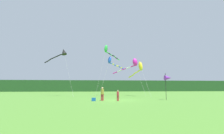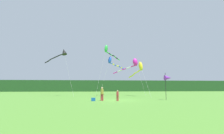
{
  "view_description": "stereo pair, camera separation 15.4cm",
  "coord_description": "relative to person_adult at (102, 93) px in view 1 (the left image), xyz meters",
  "views": [
    {
      "loc": [
        -2.94,
        -21.66,
        1.67
      ],
      "look_at": [
        0.0,
        6.0,
        4.98
      ],
      "focal_mm": 27.15,
      "sensor_mm": 36.0,
      "label": 1
    },
    {
      "loc": [
        -2.78,
        -21.67,
        1.67
      ],
      "look_at": [
        0.0,
        6.0,
        4.98
      ],
      "focal_mm": 27.15,
      "sensor_mm": 36.0,
      "label": 2
    }
  ],
  "objects": [
    {
      "name": "ground_plane",
      "position": [
        1.89,
        0.49,
        -0.92
      ],
      "size": [
        120.0,
        120.0,
        0.0
      ],
      "primitive_type": "plane",
      "color": "#4C842D"
    },
    {
      "name": "person_child",
      "position": [
        1.86,
        -0.53,
        -0.2
      ],
      "size": [
        0.28,
        0.28,
        1.29
      ],
      "color": "#B23338",
      "rests_on": "ground"
    },
    {
      "name": "kite_green",
      "position": [
        1.6,
        12.3,
        8.13
      ],
      "size": [
        5.3,
        6.01,
        10.17
      ],
      "color": "#B2B2B2",
      "rests_on": "ground"
    },
    {
      "name": "kite_yellow",
      "position": [
        7.3,
        9.15,
        4.36
      ],
      "size": [
        2.34,
        7.05,
        6.45
      ],
      "color": "#B2B2B2",
      "rests_on": "ground"
    },
    {
      "name": "kite_magenta",
      "position": [
        6.8,
        11.8,
        5.52
      ],
      "size": [
        5.55,
        5.85,
        7.49
      ],
      "color": "#B2B2B2",
      "rests_on": "ground"
    },
    {
      "name": "kite_blue",
      "position": [
        2.45,
        13.49,
        6.1
      ],
      "size": [
        5.68,
        4.19,
        8.06
      ],
      "color": "#B2B2B2",
      "rests_on": "ground"
    },
    {
      "name": "person_adult",
      "position": [
        0.0,
        0.0,
        0.0
      ],
      "size": [
        0.36,
        0.36,
        1.65
      ],
      "color": "#B23338",
      "rests_on": "ground"
    },
    {
      "name": "distant_treeline",
      "position": [
        1.89,
        45.49,
        1.22
      ],
      "size": [
        108.0,
        3.4,
        4.28
      ],
      "primitive_type": "cube",
      "color": "#234C23",
      "rests_on": "ground"
    },
    {
      "name": "kite_black",
      "position": [
        -7.35,
        12.19,
        7.42
      ],
      "size": [
        6.93,
        5.95,
        9.27
      ],
      "color": "#B2B2B2",
      "rests_on": "ground"
    },
    {
      "name": "cooler_box",
      "position": [
        -1.06,
        -0.39,
        -0.73
      ],
      "size": [
        0.49,
        0.35,
        0.4
      ],
      "primitive_type": "cube",
      "color": "#1959B2",
      "rests_on": "ground"
    },
    {
      "name": "banner_flag_pole",
      "position": [
        8.77,
        0.51,
        1.94
      ],
      "size": [
        0.9,
        0.7,
        3.54
      ],
      "color": "black",
      "rests_on": "ground"
    }
  ]
}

